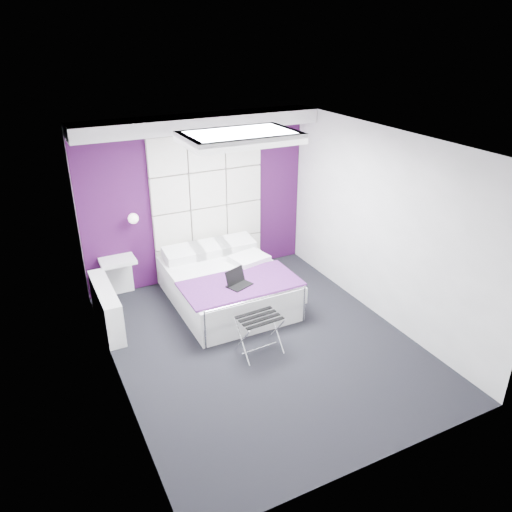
% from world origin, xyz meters
% --- Properties ---
extents(floor, '(4.40, 4.40, 0.00)m').
position_xyz_m(floor, '(0.00, 0.00, 0.00)').
color(floor, black).
rests_on(floor, ground).
extents(ceiling, '(4.40, 4.40, 0.00)m').
position_xyz_m(ceiling, '(0.00, 0.00, 2.60)').
color(ceiling, white).
rests_on(ceiling, wall_back).
extents(wall_back, '(3.60, 0.00, 3.60)m').
position_xyz_m(wall_back, '(0.00, 2.20, 1.30)').
color(wall_back, silver).
rests_on(wall_back, floor).
extents(wall_left, '(0.00, 4.40, 4.40)m').
position_xyz_m(wall_left, '(-1.80, 0.00, 1.30)').
color(wall_left, silver).
rests_on(wall_left, floor).
extents(wall_right, '(0.00, 4.40, 4.40)m').
position_xyz_m(wall_right, '(1.80, 0.00, 1.30)').
color(wall_right, silver).
rests_on(wall_right, floor).
extents(accent_wall, '(3.58, 0.02, 2.58)m').
position_xyz_m(accent_wall, '(0.00, 2.19, 1.30)').
color(accent_wall, '#370D3A').
rests_on(accent_wall, wall_back).
extents(soffit, '(3.58, 0.50, 0.20)m').
position_xyz_m(soffit, '(0.00, 1.95, 2.50)').
color(soffit, white).
rests_on(soffit, wall_back).
extents(headboard, '(1.80, 0.08, 2.30)m').
position_xyz_m(headboard, '(0.15, 2.14, 1.17)').
color(headboard, silver).
rests_on(headboard, wall_back).
extents(skylight, '(1.36, 0.86, 0.12)m').
position_xyz_m(skylight, '(0.00, 0.60, 2.55)').
color(skylight, white).
rests_on(skylight, ceiling).
extents(wall_lamp, '(0.15, 0.15, 0.15)m').
position_xyz_m(wall_lamp, '(-1.05, 2.06, 1.22)').
color(wall_lamp, white).
rests_on(wall_lamp, wall_back).
extents(radiator, '(0.22, 1.20, 0.60)m').
position_xyz_m(radiator, '(-1.69, 1.30, 0.30)').
color(radiator, white).
rests_on(radiator, floor).
extents(bed, '(1.60, 1.93, 0.68)m').
position_xyz_m(bed, '(0.02, 1.17, 0.29)').
color(bed, white).
rests_on(bed, floor).
extents(nightstand, '(0.50, 0.39, 0.06)m').
position_xyz_m(nightstand, '(-1.35, 2.02, 0.61)').
color(nightstand, white).
rests_on(nightstand, wall_back).
extents(luggage_rack, '(0.52, 0.38, 0.51)m').
position_xyz_m(luggage_rack, '(-0.12, -0.15, 0.25)').
color(luggage_rack, silver).
rests_on(luggage_rack, floor).
extents(laptop, '(0.32, 0.23, 0.23)m').
position_xyz_m(laptop, '(-0.02, 0.67, 0.60)').
color(laptop, black).
rests_on(laptop, bed).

